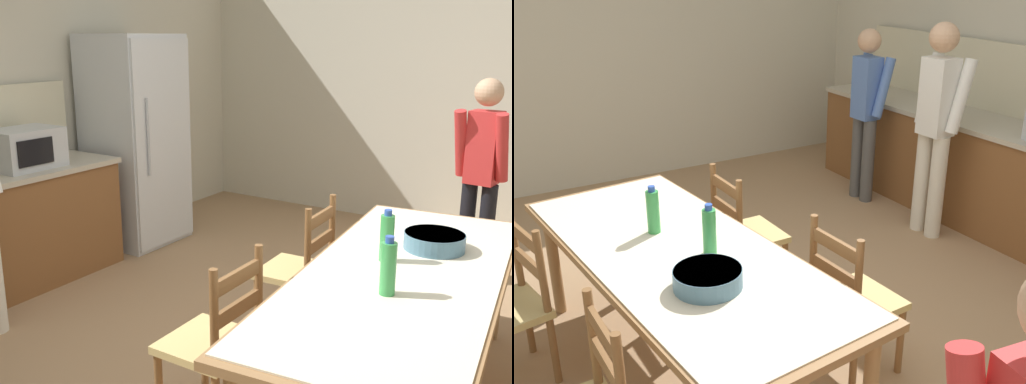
{
  "view_description": "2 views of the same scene",
  "coord_description": "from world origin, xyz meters",
  "views": [
    {
      "loc": [
        -2.6,
        -1.67,
        1.86
      ],
      "look_at": [
        0.13,
        0.11,
        1.01
      ],
      "focal_mm": 42.0,
      "sensor_mm": 36.0,
      "label": 1
    },
    {
      "loc": [
        2.66,
        -1.79,
        2.16
      ],
      "look_at": [
        0.07,
        -0.26,
        0.99
      ],
      "focal_mm": 42.0,
      "sensor_mm": 36.0,
      "label": 2
    }
  ],
  "objects": [
    {
      "name": "kitchen_counter",
      "position": [
        -0.79,
        2.23,
        0.45
      ],
      "size": [
        3.26,
        0.66,
        0.9
      ],
      "color": "brown",
      "rests_on": "ground"
    },
    {
      "name": "bottle_near_centre",
      "position": [
        -0.23,
        -0.82,
        0.88
      ],
      "size": [
        0.07,
        0.07,
        0.27
      ],
      "color": "green",
      "rests_on": "dining_table"
    },
    {
      "name": "serving_bowl",
      "position": [
        0.46,
        -0.81,
        0.81
      ],
      "size": [
        0.32,
        0.32,
        0.09
      ],
      "color": "slate",
      "rests_on": "dining_table"
    },
    {
      "name": "person_at_counter",
      "position": [
        -0.63,
        1.69,
        0.97
      ],
      "size": [
        0.43,
        0.3,
        1.72
      ],
      "rotation": [
        0.0,
        0.0,
        1.57
      ],
      "color": "silver",
      "rests_on": "ground"
    },
    {
      "name": "chair_side_far_right",
      "position": [
        0.48,
        0.01,
        0.44
      ],
      "size": [
        0.44,
        0.42,
        0.91
      ],
      "rotation": [
        0.0,
        0.0,
        3.2
      ],
      "color": "brown",
      "rests_on": "ground"
    },
    {
      "name": "bottle_off_centre",
      "position": [
        0.15,
        -0.66,
        0.88
      ],
      "size": [
        0.07,
        0.07,
        0.27
      ],
      "color": "green",
      "rests_on": "dining_table"
    },
    {
      "name": "counter_splashback",
      "position": [
        -0.79,
        2.54,
        1.2
      ],
      "size": [
        3.22,
        0.03,
        0.6
      ],
      "primitive_type": "cube",
      "color": "beige",
      "rests_on": "kitchen_counter"
    },
    {
      "name": "chair_side_far_left",
      "position": [
        -0.54,
        -0.09,
        0.44
      ],
      "size": [
        0.42,
        0.4,
        0.91
      ],
      "rotation": [
        0.0,
        0.0,
        3.15
      ],
      "color": "brown",
      "rests_on": "ground"
    },
    {
      "name": "wall_left",
      "position": [
        -3.26,
        0.0,
        1.45
      ],
      "size": [
        0.12,
        5.2,
        2.9
      ],
      "primitive_type": "cube",
      "color": "beige",
      "rests_on": "ground"
    },
    {
      "name": "person_at_sink",
      "position": [
        -1.51,
        1.71,
        0.89
      ],
      "size": [
        0.4,
        0.28,
        1.59
      ],
      "rotation": [
        0.0,
        0.0,
        1.57
      ],
      "color": "#4C4C4C",
      "rests_on": "ground"
    },
    {
      "name": "dining_table",
      "position": [
        0.05,
        -0.79,
        0.69
      ],
      "size": [
        2.36,
        1.15,
        0.76
      ],
      "rotation": [
        0.0,
        0.0,
        0.1
      ],
      "color": "olive",
      "rests_on": "ground"
    },
    {
      "name": "ground_plane",
      "position": [
        0.0,
        0.0,
        0.0
      ],
      "size": [
        8.32,
        8.32,
        0.0
      ],
      "primitive_type": "plane",
      "color": "#9E7A56"
    }
  ]
}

